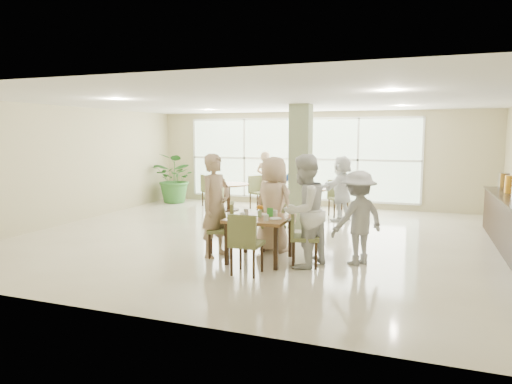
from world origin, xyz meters
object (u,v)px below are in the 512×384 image
(round_table_left, at_px, (228,190))
(teen_right, at_px, (304,211))
(teen_far, at_px, (273,204))
(adult_standing, at_px, (266,179))
(teen_left, at_px, (216,205))
(round_table_right, at_px, (307,196))
(main_table, at_px, (260,222))
(potted_plant, at_px, (176,178))
(teen_standing, at_px, (358,218))
(adult_a, at_px, (295,191))
(adult_b, at_px, (342,188))

(round_table_left, height_order, teen_right, teen_right)
(teen_far, bearing_deg, adult_standing, -47.67)
(teen_left, bearing_deg, teen_right, -75.47)
(round_table_left, height_order, adult_standing, adult_standing)
(round_table_right, distance_m, teen_far, 3.63)
(main_table, distance_m, teen_right, 0.82)
(adult_standing, bearing_deg, potted_plant, 14.25)
(teen_right, height_order, teen_standing, teen_right)
(round_table_right, bearing_deg, adult_a, -95.33)
(main_table, relative_size, teen_right, 0.55)
(teen_far, bearing_deg, main_table, 109.96)
(round_table_left, xyz_separation_m, round_table_right, (2.35, -0.35, -0.03))
(adult_standing, bearing_deg, main_table, 119.74)
(round_table_left, distance_m, teen_far, 4.75)
(teen_left, height_order, adult_b, teen_left)
(round_table_right, relative_size, adult_b, 0.64)
(round_table_right, distance_m, adult_standing, 1.98)
(round_table_right, distance_m, teen_right, 4.49)
(round_table_left, relative_size, adult_standing, 0.70)
(adult_a, bearing_deg, teen_left, -112.22)
(potted_plant, height_order, teen_standing, teen_standing)
(adult_standing, bearing_deg, adult_a, 137.17)
(main_table, bearing_deg, adult_a, 95.18)
(adult_standing, bearing_deg, teen_far, 122.31)
(teen_right, bearing_deg, main_table, -72.68)
(teen_far, relative_size, teen_standing, 1.12)
(round_table_left, bearing_deg, teen_far, -56.61)
(round_table_right, height_order, adult_standing, adult_standing)
(teen_far, relative_size, teen_right, 0.95)
(main_table, xyz_separation_m, teen_far, (0.02, 0.68, 0.21))
(main_table, relative_size, adult_standing, 0.61)
(main_table, bearing_deg, round_table_left, 119.13)
(adult_b, bearing_deg, main_table, 12.12)
(round_table_right, relative_size, teen_standing, 0.67)
(round_table_left, bearing_deg, teen_standing, -45.71)
(main_table, bearing_deg, teen_far, 88.06)
(potted_plant, height_order, adult_a, adult_a)
(potted_plant, distance_m, adult_b, 5.50)
(teen_left, xyz_separation_m, adult_standing, (-0.95, 5.48, -0.08))
(round_table_left, relative_size, adult_b, 0.72)
(teen_left, height_order, teen_standing, teen_left)
(round_table_left, relative_size, teen_far, 0.67)
(main_table, xyz_separation_m, adult_standing, (-1.77, 5.50, 0.16))
(teen_left, xyz_separation_m, adult_b, (1.50, 4.15, -0.09))
(main_table, xyz_separation_m, round_table_right, (-0.23, 4.29, -0.10))
(teen_right, xyz_separation_m, teen_standing, (0.80, 0.44, -0.14))
(potted_plant, bearing_deg, teen_left, -54.17)
(teen_left, bearing_deg, potted_plant, 53.64)
(teen_left, bearing_deg, adult_standing, 27.65)
(round_table_left, height_order, adult_a, adult_a)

